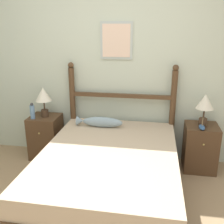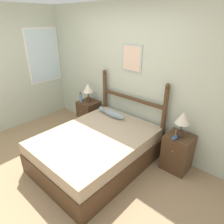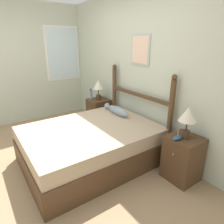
% 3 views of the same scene
% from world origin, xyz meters
% --- Properties ---
extents(wall_back, '(6.40, 0.08, 2.55)m').
position_xyz_m(wall_back, '(0.00, 1.73, 1.28)').
color(wall_back, beige).
rests_on(wall_back, ground_plane).
extents(bed, '(1.45, 1.93, 0.56)m').
position_xyz_m(bed, '(0.22, 0.69, 0.28)').
color(bed, '#4C331E').
rests_on(bed, ground_plane).
extents(headboard, '(1.45, 0.08, 1.35)m').
position_xyz_m(headboard, '(0.22, 1.62, 0.72)').
color(headboard, '#4C331E').
rests_on(headboard, ground_plane).
extents(nightstand_left, '(0.41, 0.42, 0.61)m').
position_xyz_m(nightstand_left, '(-0.84, 1.47, 0.30)').
color(nightstand_left, '#4C331E').
rests_on(nightstand_left, ground_plane).
extents(nightstand_right, '(0.41, 0.42, 0.61)m').
position_xyz_m(nightstand_right, '(1.28, 1.47, 0.30)').
color(nightstand_right, '#4C331E').
rests_on(nightstand_right, ground_plane).
extents(table_lamp_left, '(0.22, 0.22, 0.41)m').
position_xyz_m(table_lamp_left, '(-0.83, 1.47, 0.90)').
color(table_lamp_left, '#422D1E').
rests_on(table_lamp_left, nightstand_left).
extents(table_lamp_right, '(0.22, 0.22, 0.41)m').
position_xyz_m(table_lamp_right, '(1.28, 1.47, 0.90)').
color(table_lamp_right, '#422D1E').
rests_on(table_lamp_right, nightstand_right).
extents(bottle, '(0.06, 0.06, 0.22)m').
position_xyz_m(bottle, '(-0.96, 1.36, 0.71)').
color(bottle, '#668CB2').
rests_on(bottle, nightstand_left).
extents(model_boat, '(0.07, 0.16, 0.15)m').
position_xyz_m(model_boat, '(1.25, 1.35, 0.63)').
color(model_boat, '#335684').
rests_on(model_boat, nightstand_right).
extents(fish_pillow, '(0.60, 0.12, 0.13)m').
position_xyz_m(fish_pillow, '(-0.03, 1.35, 0.62)').
color(fish_pillow, '#8499A3').
rests_on(fish_pillow, bed).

